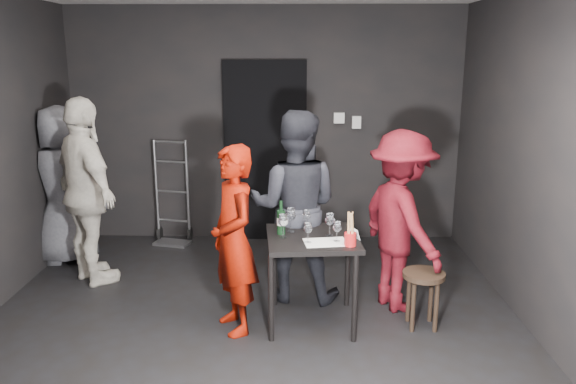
{
  "coord_description": "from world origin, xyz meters",
  "views": [
    {
      "loc": [
        0.36,
        -4.0,
        2.19
      ],
      "look_at": [
        0.3,
        0.25,
        1.12
      ],
      "focal_mm": 35.0,
      "sensor_mm": 36.0,
      "label": 1
    }
  ],
  "objects_px": {
    "tasting_table": "(312,248)",
    "server_red": "(234,240)",
    "man_maroon": "(401,218)",
    "bystander_cream": "(85,174)",
    "woman_black": "(295,194)",
    "stool": "(423,284)",
    "hand_truck": "(173,224)",
    "bystander_grey": "(63,177)",
    "wine_bottle": "(281,221)",
    "breadstick_cup": "(350,230)"
  },
  "relations": [
    {
      "from": "server_red",
      "to": "bystander_grey",
      "type": "height_order",
      "value": "bystander_grey"
    },
    {
      "from": "server_red",
      "to": "woman_black",
      "type": "bearing_deg",
      "value": 117.04
    },
    {
      "from": "man_maroon",
      "to": "bystander_grey",
      "type": "height_order",
      "value": "bystander_grey"
    },
    {
      "from": "tasting_table",
      "to": "server_red",
      "type": "height_order",
      "value": "server_red"
    },
    {
      "from": "hand_truck",
      "to": "bystander_grey",
      "type": "relative_size",
      "value": 0.65
    },
    {
      "from": "hand_truck",
      "to": "wine_bottle",
      "type": "bearing_deg",
      "value": -41.92
    },
    {
      "from": "man_maroon",
      "to": "bystander_cream",
      "type": "xyz_separation_m",
      "value": [
        -2.87,
        0.5,
        0.26
      ]
    },
    {
      "from": "hand_truck",
      "to": "wine_bottle",
      "type": "height_order",
      "value": "hand_truck"
    },
    {
      "from": "stool",
      "to": "bystander_cream",
      "type": "height_order",
      "value": "bystander_cream"
    },
    {
      "from": "stool",
      "to": "breadstick_cup",
      "type": "height_order",
      "value": "breadstick_cup"
    },
    {
      "from": "server_red",
      "to": "bystander_cream",
      "type": "relative_size",
      "value": 0.71
    },
    {
      "from": "man_maroon",
      "to": "bystander_cream",
      "type": "relative_size",
      "value": 0.76
    },
    {
      "from": "wine_bottle",
      "to": "breadstick_cup",
      "type": "xyz_separation_m",
      "value": [
        0.53,
        -0.27,
        0.02
      ]
    },
    {
      "from": "woman_black",
      "to": "man_maroon",
      "type": "distance_m",
      "value": 0.94
    },
    {
      "from": "bystander_cream",
      "to": "wine_bottle",
      "type": "relative_size",
      "value": 7.7
    },
    {
      "from": "stool",
      "to": "bystander_grey",
      "type": "bearing_deg",
      "value": 157.76
    },
    {
      "from": "bystander_grey",
      "to": "breadstick_cup",
      "type": "bearing_deg",
      "value": 140.38
    },
    {
      "from": "stool",
      "to": "wine_bottle",
      "type": "height_order",
      "value": "wine_bottle"
    },
    {
      "from": "hand_truck",
      "to": "tasting_table",
      "type": "xyz_separation_m",
      "value": [
        1.58,
        -2.0,
        0.43
      ]
    },
    {
      "from": "tasting_table",
      "to": "stool",
      "type": "relative_size",
      "value": 1.6
    },
    {
      "from": "wine_bottle",
      "to": "breadstick_cup",
      "type": "distance_m",
      "value": 0.6
    },
    {
      "from": "stool",
      "to": "man_maroon",
      "type": "height_order",
      "value": "man_maroon"
    },
    {
      "from": "stool",
      "to": "server_red",
      "type": "height_order",
      "value": "server_red"
    },
    {
      "from": "hand_truck",
      "to": "tasting_table",
      "type": "relative_size",
      "value": 1.61
    },
    {
      "from": "tasting_table",
      "to": "woman_black",
      "type": "relative_size",
      "value": 0.39
    },
    {
      "from": "stool",
      "to": "man_maroon",
      "type": "xyz_separation_m",
      "value": [
        -0.13,
        0.38,
        0.44
      ]
    },
    {
      "from": "hand_truck",
      "to": "server_red",
      "type": "xyz_separation_m",
      "value": [
        0.96,
        -2.12,
        0.54
      ]
    },
    {
      "from": "stool",
      "to": "bystander_grey",
      "type": "xyz_separation_m",
      "value": [
        -3.45,
        1.41,
        0.56
      ]
    },
    {
      "from": "woman_black",
      "to": "breadstick_cup",
      "type": "distance_m",
      "value": 0.85
    },
    {
      "from": "woman_black",
      "to": "bystander_cream",
      "type": "distance_m",
      "value": 1.99
    },
    {
      "from": "tasting_table",
      "to": "breadstick_cup",
      "type": "xyz_separation_m",
      "value": [
        0.28,
        -0.22,
        0.23
      ]
    },
    {
      "from": "wine_bottle",
      "to": "breadstick_cup",
      "type": "relative_size",
      "value": 0.98
    },
    {
      "from": "stool",
      "to": "bystander_cream",
      "type": "relative_size",
      "value": 0.22
    },
    {
      "from": "hand_truck",
      "to": "breadstick_cup",
      "type": "xyz_separation_m",
      "value": [
        1.86,
        -2.22,
        0.66
      ]
    },
    {
      "from": "tasting_table",
      "to": "bystander_cream",
      "type": "distance_m",
      "value": 2.3
    },
    {
      "from": "tasting_table",
      "to": "wine_bottle",
      "type": "relative_size",
      "value": 2.69
    },
    {
      "from": "stool",
      "to": "wine_bottle",
      "type": "distance_m",
      "value": 1.25
    },
    {
      "from": "man_maroon",
      "to": "breadstick_cup",
      "type": "distance_m",
      "value": 0.72
    },
    {
      "from": "man_maroon",
      "to": "breadstick_cup",
      "type": "bearing_deg",
      "value": 114.33
    },
    {
      "from": "tasting_table",
      "to": "stool",
      "type": "xyz_separation_m",
      "value": [
        0.9,
        -0.07,
        -0.28
      ]
    },
    {
      "from": "hand_truck",
      "to": "tasting_table",
      "type": "height_order",
      "value": "hand_truck"
    },
    {
      "from": "woman_black",
      "to": "bystander_grey",
      "type": "bearing_deg",
      "value": -10.46
    },
    {
      "from": "woman_black",
      "to": "stool",
      "type": "bearing_deg",
      "value": 159.54
    },
    {
      "from": "bystander_grey",
      "to": "tasting_table",
      "type": "bearing_deg",
      "value": 141.49
    },
    {
      "from": "breadstick_cup",
      "to": "wine_bottle",
      "type": "bearing_deg",
      "value": 152.89
    },
    {
      "from": "stool",
      "to": "woman_black",
      "type": "height_order",
      "value": "woman_black"
    },
    {
      "from": "hand_truck",
      "to": "bystander_grey",
      "type": "height_order",
      "value": "bystander_grey"
    },
    {
      "from": "man_maroon",
      "to": "hand_truck",
      "type": "bearing_deg",
      "value": 30.88
    },
    {
      "from": "hand_truck",
      "to": "breadstick_cup",
      "type": "relative_size",
      "value": 4.25
    },
    {
      "from": "tasting_table",
      "to": "woman_black",
      "type": "height_order",
      "value": "woman_black"
    }
  ]
}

